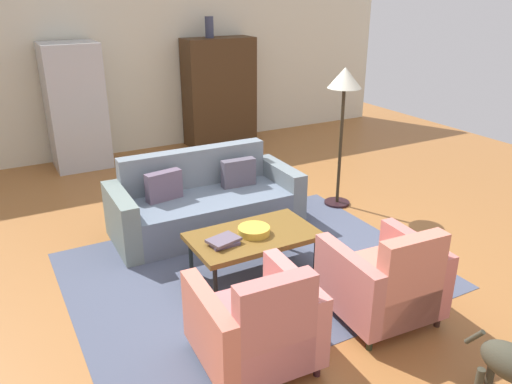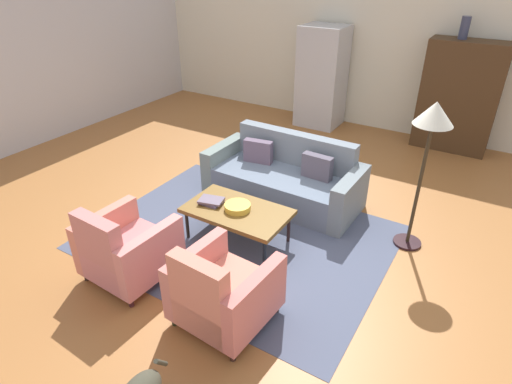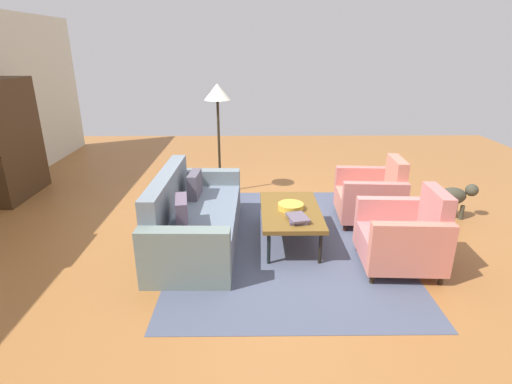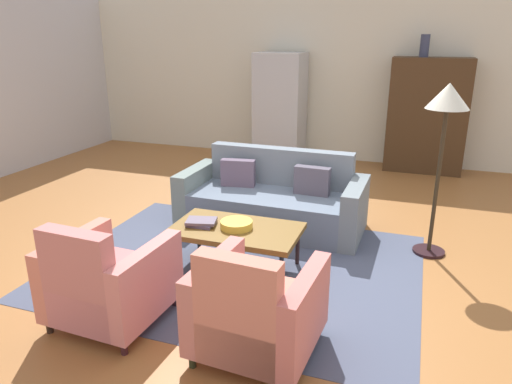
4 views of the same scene
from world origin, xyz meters
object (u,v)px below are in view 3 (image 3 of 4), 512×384
Objects in this scene: coffee_table at (291,212)px; floor_lamp at (218,102)px; fruit_bowl at (291,206)px; dog at (454,196)px; armchair_right at (373,197)px; couch at (191,220)px; book_stack at (298,218)px; cabinet at (6,140)px; armchair_left at (406,238)px.

floor_lamp is at bearing 29.12° from coffee_table.
dog is at bearing -73.53° from fruit_bowl.
armchair_right is 0.51× the size of floor_lamp.
couch is 1.19m from coffee_table.
couch is 1.23× the size of floor_lamp.
book_stack is (-0.34, -0.05, -0.01)m from fruit_bowl.
coffee_table is 4.53m from cabinet.
book_stack is (-0.33, -0.05, 0.07)m from coffee_table.
couch is at bearing 173.07° from floor_lamp.
couch reaches higher than coffee_table.
dog is at bearing -38.74° from armchair_left.
armchair_right is 2.76× the size of book_stack.
fruit_bowl is 2.41m from dog.
floor_lamp is (2.08, 1.02, 0.99)m from book_stack.
armchair_left is (-0.60, -1.17, -0.04)m from coffee_table.
fruit_bowl is at bearing 0.00° from coffee_table.
dog is (0.69, -3.49, 0.03)m from couch.
book_stack is at bearing -114.71° from cabinet.
floor_lamp is at bearing 65.38° from armchair_right.
book_stack is (0.27, 1.12, 0.11)m from armchair_left.
coffee_table is at bearing -111.11° from cabinet.
book_stack is (-0.93, 1.12, 0.11)m from armchair_right.
couch is 1.18× the size of cabinet.
dog is at bearing -98.17° from cabinet.
cabinet is (1.62, 3.01, 0.61)m from couch.
coffee_table is 0.34m from book_stack.
floor_lamp is at bearing 29.21° from fruit_bowl.
couch is at bearing 78.25° from armchair_left.
book_stack is 2.52m from floor_lamp.
couch is at bearing 107.87° from armchair_right.
coffee_table is at bearing -171.27° from dog.
dog is (1.29, -1.14, -0.03)m from armchair_left.
couch is 2.43m from armchair_right.
coffee_table is 1.36× the size of armchair_left.
fruit_bowl is at bearing 65.08° from armchair_left.
couch reaches higher than book_stack.
armchair_right is (1.20, 0.00, 0.00)m from armchair_left.
fruit_bowl is (0.00, -1.19, 0.17)m from couch.
armchair_right is 1.31m from fruit_bowl.
armchair_right is 1.24× the size of dog.
armchair_left is 0.49× the size of cabinet.
cabinet reaches higher than couch.
cabinet reaches higher than book_stack.
armchair_right is at bearing -63.19° from fruit_bowl.
armchair_left reaches higher than coffee_table.
couch is 2.99× the size of dog.
cabinet is (1.62, 4.20, 0.51)m from coffee_table.
armchair_left is 1.24× the size of dog.
armchair_left is 2.90× the size of fruit_bowl.
book_stack is 0.18× the size of cabinet.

